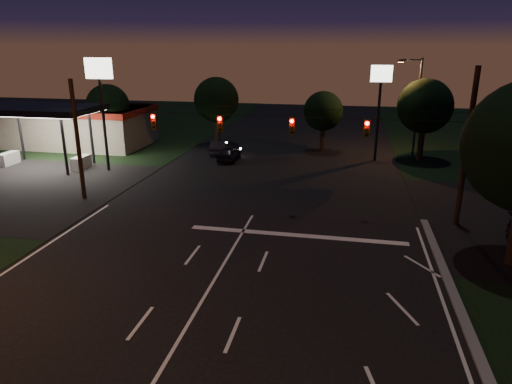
# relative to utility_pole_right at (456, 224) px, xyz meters

# --- Properties ---
(ground) EXTENTS (140.00, 140.00, 0.00)m
(ground) POSITION_rel_utility_pole_right_xyz_m (-12.00, -15.00, 0.00)
(ground) COLOR black
(ground) RESTS_ON ground
(stop_bar) EXTENTS (12.00, 0.50, 0.01)m
(stop_bar) POSITION_rel_utility_pole_right_xyz_m (-9.00, -3.50, 0.01)
(stop_bar) COLOR silver
(stop_bar) RESTS_ON ground
(utility_pole_right) EXTENTS (0.30, 0.30, 9.00)m
(utility_pole_right) POSITION_rel_utility_pole_right_xyz_m (0.00, 0.00, 0.00)
(utility_pole_right) COLOR black
(utility_pole_right) RESTS_ON ground
(utility_pole_left) EXTENTS (0.28, 0.28, 8.00)m
(utility_pole_left) POSITION_rel_utility_pole_right_xyz_m (-24.00, 0.00, 0.00)
(utility_pole_left) COLOR black
(utility_pole_left) RESTS_ON ground
(signal_span) EXTENTS (24.00, 0.40, 1.56)m
(signal_span) POSITION_rel_utility_pole_right_xyz_m (-12.00, -0.04, 5.50)
(signal_span) COLOR black
(signal_span) RESTS_ON ground
(gas_station) EXTENTS (14.20, 16.10, 5.25)m
(gas_station) POSITION_rel_utility_pole_right_xyz_m (-33.86, 15.39, 2.38)
(gas_station) COLOR gray
(gas_station) RESTS_ON ground
(pole_sign_left_near) EXTENTS (2.20, 0.30, 9.10)m
(pole_sign_left_near) POSITION_rel_utility_pole_right_xyz_m (-26.00, 7.00, 6.98)
(pole_sign_left_near) COLOR black
(pole_sign_left_near) RESTS_ON ground
(pole_sign_right) EXTENTS (1.80, 0.30, 8.40)m
(pole_sign_right) POSITION_rel_utility_pole_right_xyz_m (-4.00, 15.00, 6.24)
(pole_sign_right) COLOR black
(pole_sign_right) RESTS_ON ground
(street_light_right_far) EXTENTS (2.20, 0.35, 9.00)m
(street_light_right_far) POSITION_rel_utility_pole_right_xyz_m (-0.76, 17.00, 5.24)
(street_light_right_far) COLOR black
(street_light_right_far) RESTS_ON ground
(tree_far_a) EXTENTS (4.20, 4.20, 6.42)m
(tree_far_a) POSITION_rel_utility_pole_right_xyz_m (-29.98, 15.12, 4.26)
(tree_far_a) COLOR black
(tree_far_a) RESTS_ON ground
(tree_far_b) EXTENTS (4.60, 4.60, 6.98)m
(tree_far_b) POSITION_rel_utility_pole_right_xyz_m (-19.98, 19.13, 4.61)
(tree_far_b) COLOR black
(tree_far_b) RESTS_ON ground
(tree_far_c) EXTENTS (3.80, 3.80, 5.86)m
(tree_far_c) POSITION_rel_utility_pole_right_xyz_m (-8.98, 18.10, 3.90)
(tree_far_c) COLOR black
(tree_far_c) RESTS_ON ground
(tree_far_d) EXTENTS (4.80, 4.80, 7.30)m
(tree_far_d) POSITION_rel_utility_pole_right_xyz_m (0.02, 16.13, 4.83)
(tree_far_d) COLOR black
(tree_far_d) RESTS_ON ground
(car_oncoming_a) EXTENTS (1.59, 3.94, 1.34)m
(car_oncoming_a) POSITION_rel_utility_pole_right_xyz_m (-17.01, 12.46, 0.67)
(car_oncoming_a) COLOR black
(car_oncoming_a) RESTS_ON ground
(car_oncoming_b) EXTENTS (1.87, 3.87, 1.22)m
(car_oncoming_b) POSITION_rel_utility_pole_right_xyz_m (-18.72, 14.88, 0.61)
(car_oncoming_b) COLOR black
(car_oncoming_b) RESTS_ON ground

